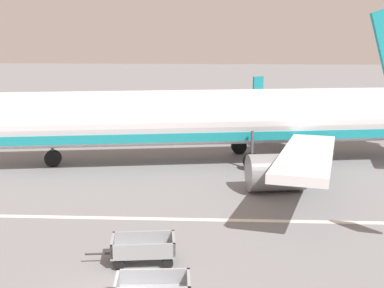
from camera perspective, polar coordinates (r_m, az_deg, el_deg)
name	(u,v)px	position (r m, az deg, el deg)	size (l,w,h in m)	color
apron_stripe	(151,219)	(25.83, -4.54, -8.13)	(120.00, 0.36, 0.01)	silver
airplane	(224,118)	(35.50, 3.55, 2.82)	(37.61, 30.32, 11.34)	silver
baggage_cart_third_in_row	(143,249)	(21.18, -5.37, -11.29)	(3.61, 1.70, 1.07)	gray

